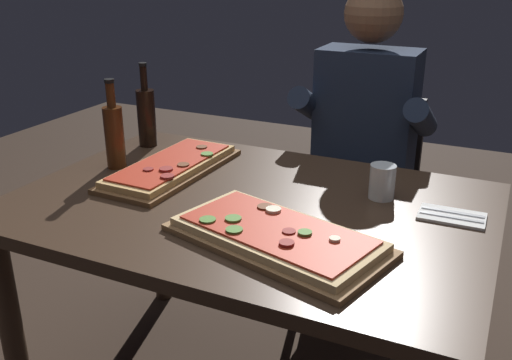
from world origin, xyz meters
TOP-DOWN VIEW (x-y plane):
  - dining_table at (0.00, 0.00)m, footprint 1.40×0.96m
  - pizza_rectangular_front at (0.18, -0.21)m, footprint 0.62×0.42m
  - pizza_rectangular_left at (-0.34, 0.11)m, footprint 0.25×0.56m
  - wine_bottle_dark at (-0.58, 0.32)m, footprint 0.07×0.07m
  - oil_bottle_amber at (-0.54, 0.07)m, footprint 0.07×0.07m
  - tumbler_near_camera at (0.35, 0.19)m, footprint 0.08×0.08m
  - napkin_cutlery_set at (0.56, 0.14)m, footprint 0.18×0.11m
  - diner_chair at (0.14, 0.86)m, footprint 0.44×0.44m
  - seated_diner at (0.14, 0.74)m, footprint 0.53×0.41m

SIDE VIEW (x-z plane):
  - diner_chair at x=0.14m, z-range 0.05..0.92m
  - dining_table at x=0.00m, z-range 0.27..1.01m
  - seated_diner at x=0.14m, z-range 0.08..1.41m
  - napkin_cutlery_set at x=0.56m, z-range 0.74..0.75m
  - pizza_rectangular_left at x=-0.34m, z-range 0.74..0.78m
  - pizza_rectangular_front at x=0.18m, z-range 0.73..0.78m
  - tumbler_near_camera at x=0.35m, z-range 0.73..0.84m
  - wine_bottle_dark at x=-0.58m, z-range 0.70..1.02m
  - oil_bottle_amber at x=-0.54m, z-range 0.71..1.01m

